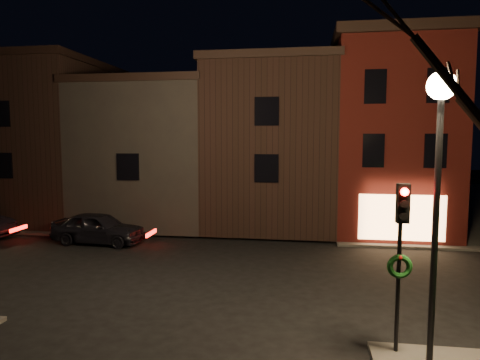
{
  "coord_description": "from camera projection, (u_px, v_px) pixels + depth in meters",
  "views": [
    {
      "loc": [
        3.38,
        -15.65,
        5.19
      ],
      "look_at": [
        0.3,
        4.59,
        3.2
      ],
      "focal_mm": 32.0,
      "sensor_mm": 36.0,
      "label": 1
    }
  ],
  "objects": [
    {
      "name": "sidewalk_far_left",
      "position": [
        46.0,
        195.0,
        39.08
      ],
      "size": [
        30.0,
        30.0,
        0.12
      ],
      "primitive_type": "cube",
      "color": "#2D2B28",
      "rests_on": "ground"
    },
    {
      "name": "row_building_a",
      "position": [
        274.0,
        144.0,
        26.05
      ],
      "size": [
        7.3,
        10.3,
        9.4
      ],
      "color": "black",
      "rests_on": "ground"
    },
    {
      "name": "row_building_b",
      "position": [
        160.0,
        152.0,
        27.18
      ],
      "size": [
        7.8,
        10.3,
        8.4
      ],
      "color": "black",
      "rests_on": "ground"
    },
    {
      "name": "row_building_c",
      "position": [
        54.0,
        140.0,
        28.19
      ],
      "size": [
        7.3,
        10.3,
        9.9
      ],
      "color": "black",
      "rests_on": "ground"
    },
    {
      "name": "street_lamp_near",
      "position": [
        439.0,
        139.0,
        9.08
      ],
      "size": [
        0.6,
        0.6,
        6.48
      ],
      "color": "black",
      "rests_on": "sidewalk_near_right"
    },
    {
      "name": "corner_building",
      "position": [
        388.0,
        135.0,
        24.01
      ],
      "size": [
        6.5,
        8.5,
        10.5
      ],
      "color": "#4F120E",
      "rests_on": "ground"
    },
    {
      "name": "parked_car_a",
      "position": [
        98.0,
        228.0,
        21.18
      ],
      "size": [
        4.69,
        2.16,
        1.56
      ],
      "primitive_type": "imported",
      "rotation": [
        0.0,
        0.0,
        1.5
      ],
      "color": "black",
      "rests_on": "ground"
    },
    {
      "name": "traffic_signal",
      "position": [
        401.0,
        242.0,
        9.88
      ],
      "size": [
        0.58,
        0.38,
        4.05
      ],
      "color": "black",
      "rests_on": "sidewalk_near_right"
    },
    {
      "name": "ground",
      "position": [
        214.0,
        274.0,
        16.41
      ],
      "size": [
        120.0,
        120.0,
        0.0
      ],
      "primitive_type": "plane",
      "color": "black",
      "rests_on": "ground"
    }
  ]
}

